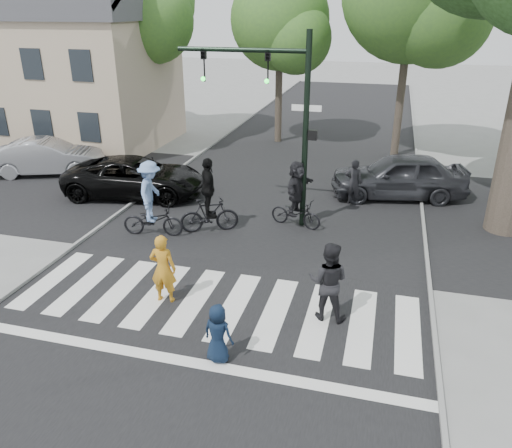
% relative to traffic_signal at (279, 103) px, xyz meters
% --- Properties ---
extents(ground, '(120.00, 120.00, 0.00)m').
position_rel_traffic_signal_xyz_m(ground, '(-0.35, -6.20, -3.90)').
color(ground, gray).
rests_on(ground, ground).
extents(road_stem, '(10.00, 70.00, 0.01)m').
position_rel_traffic_signal_xyz_m(road_stem, '(-0.35, -1.20, -3.90)').
color(road_stem, black).
rests_on(road_stem, ground).
extents(road_cross, '(70.00, 10.00, 0.01)m').
position_rel_traffic_signal_xyz_m(road_cross, '(-0.35, 1.80, -3.89)').
color(road_cross, black).
rests_on(road_cross, ground).
extents(curb_left, '(0.10, 70.00, 0.10)m').
position_rel_traffic_signal_xyz_m(curb_left, '(-5.40, -1.20, -3.85)').
color(curb_left, gray).
rests_on(curb_left, ground).
extents(curb_right, '(0.10, 70.00, 0.10)m').
position_rel_traffic_signal_xyz_m(curb_right, '(4.70, -1.20, -3.85)').
color(curb_right, gray).
rests_on(curb_right, ground).
extents(crosswalk, '(10.00, 3.85, 0.01)m').
position_rel_traffic_signal_xyz_m(crosswalk, '(-0.35, -5.54, -3.89)').
color(crosswalk, silver).
rests_on(crosswalk, ground).
extents(traffic_signal, '(4.45, 0.29, 6.00)m').
position_rel_traffic_signal_xyz_m(traffic_signal, '(0.00, 0.00, 0.00)').
color(traffic_signal, black).
rests_on(traffic_signal, ground).
extents(bg_tree_0, '(5.46, 5.20, 8.97)m').
position_rel_traffic_signal_xyz_m(bg_tree_0, '(-14.09, 9.80, 2.24)').
color(bg_tree_0, brown).
rests_on(bg_tree_0, ground).
extents(bg_tree_1, '(6.09, 5.80, 9.80)m').
position_rel_traffic_signal_xyz_m(bg_tree_1, '(-9.06, 9.28, 2.75)').
color(bg_tree_1, brown).
rests_on(bg_tree_1, ground).
extents(bg_tree_2, '(5.04, 4.80, 8.40)m').
position_rel_traffic_signal_xyz_m(bg_tree_2, '(-2.11, 10.42, 1.88)').
color(bg_tree_2, brown).
rests_on(bg_tree_2, ground).
extents(house, '(8.40, 8.10, 8.82)m').
position_rel_traffic_signal_xyz_m(house, '(-11.85, 7.78, -0.10)').
color(house, '#BFA58F').
rests_on(house, ground).
extents(pedestrian_woman, '(0.67, 0.46, 1.75)m').
position_rel_traffic_signal_xyz_m(pedestrian_woman, '(-1.55, -5.38, -3.03)').
color(pedestrian_woman, '#BE7D1C').
rests_on(pedestrian_woman, ground).
extents(pedestrian_child, '(0.68, 0.50, 1.28)m').
position_rel_traffic_signal_xyz_m(pedestrian_child, '(0.43, -7.16, -3.26)').
color(pedestrian_child, black).
rests_on(pedestrian_child, ground).
extents(pedestrian_adult, '(0.94, 0.75, 1.88)m').
position_rel_traffic_signal_xyz_m(pedestrian_adult, '(2.32, -5.08, -2.96)').
color(pedestrian_adult, black).
rests_on(pedestrian_adult, ground).
extents(cyclist_left, '(1.96, 1.32, 2.39)m').
position_rel_traffic_signal_xyz_m(cyclist_left, '(-3.49, -1.97, -2.87)').
color(cyclist_left, black).
rests_on(cyclist_left, ground).
extents(cyclist_mid, '(1.88, 1.24, 2.40)m').
position_rel_traffic_signal_xyz_m(cyclist_mid, '(-1.89, -1.26, -2.91)').
color(cyclist_mid, black).
rests_on(cyclist_mid, ground).
extents(cyclist_right, '(1.82, 1.68, 2.19)m').
position_rel_traffic_signal_xyz_m(cyclist_right, '(0.66, -0.15, -2.93)').
color(cyclist_right, black).
rests_on(cyclist_right, ground).
extents(car_suv, '(5.49, 3.14, 1.44)m').
position_rel_traffic_signal_xyz_m(car_suv, '(-5.69, 1.14, -3.18)').
color(car_suv, black).
rests_on(car_suv, ground).
extents(car_silver, '(4.81, 3.13, 1.50)m').
position_rel_traffic_signal_xyz_m(car_silver, '(-10.55, 2.58, -3.15)').
color(car_silver, '#A1A1A6').
rests_on(car_silver, ground).
extents(car_grey, '(5.18, 2.91, 1.67)m').
position_rel_traffic_signal_xyz_m(car_grey, '(3.81, 3.51, -3.07)').
color(car_grey, '#2C2D32').
rests_on(car_grey, ground).
extents(bystander_dark, '(0.65, 0.48, 1.67)m').
position_rel_traffic_signal_xyz_m(bystander_dark, '(2.27, 2.34, -3.07)').
color(bystander_dark, black).
rests_on(bystander_dark, ground).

